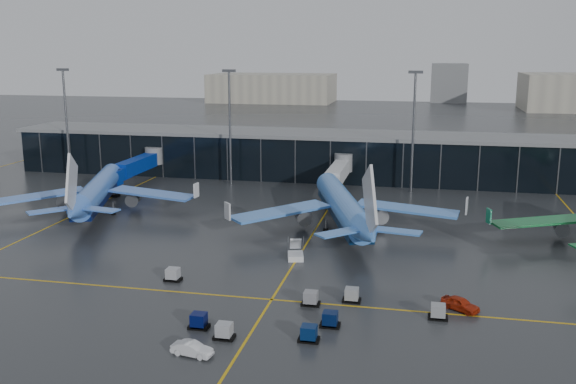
% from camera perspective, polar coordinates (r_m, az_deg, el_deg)
% --- Properties ---
extents(ground, '(600.00, 600.00, 0.00)m').
position_cam_1_polar(ground, '(95.07, -5.24, -5.70)').
color(ground, '#282B2D').
rests_on(ground, ground).
extents(terminal_pier, '(142.00, 17.00, 10.70)m').
position_cam_1_polar(terminal_pier, '(152.55, 1.61, 3.38)').
color(terminal_pier, black).
rests_on(terminal_pier, ground).
extents(jet_bridges, '(94.00, 27.50, 7.20)m').
position_cam_1_polar(jet_bridges, '(145.51, -13.49, 2.24)').
color(jet_bridges, '#595B60').
rests_on(jet_bridges, ground).
extents(flood_masts, '(203.00, 0.50, 25.50)m').
position_cam_1_polar(flood_masts, '(138.84, 2.77, 5.96)').
color(flood_masts, '#595B60').
rests_on(flood_masts, ground).
extents(distant_hangars, '(260.00, 71.00, 22.00)m').
position_cam_1_polar(distant_hangars, '(357.55, 15.85, 8.71)').
color(distant_hangars, '#B2AD99').
rests_on(distant_hangars, ground).
extents(taxi_lines, '(220.00, 120.00, 0.02)m').
position_cam_1_polar(taxi_lines, '(102.64, 1.88, -4.27)').
color(taxi_lines, gold).
rests_on(taxi_lines, ground).
extents(airliner_arkefly, '(50.04, 53.49, 13.46)m').
position_cam_1_polar(airliner_arkefly, '(123.49, -16.63, 1.30)').
color(airliner_arkefly, '#437ADF').
rests_on(airliner_arkefly, ground).
extents(airliner_klm_near, '(51.69, 55.36, 14.00)m').
position_cam_1_polar(airliner_klm_near, '(106.72, 4.90, 0.22)').
color(airliner_klm_near, '#4484E1').
rests_on(airliner_klm_near, ground).
extents(baggage_carts, '(36.08, 16.69, 1.70)m').
position_cam_1_polar(baggage_carts, '(74.09, 0.25, -10.43)').
color(baggage_carts, black).
rests_on(baggage_carts, ground).
extents(mobile_airstair, '(2.88, 3.62, 3.45)m').
position_cam_1_polar(mobile_airstair, '(93.27, 0.68, -5.52)').
color(mobile_airstair, white).
rests_on(mobile_airstair, ground).
extents(service_van_red, '(4.83, 4.19, 1.57)m').
position_cam_1_polar(service_van_red, '(78.28, 15.07, -9.57)').
color(service_van_red, '#AF260D').
rests_on(service_van_red, ground).
extents(service_van_white, '(4.45, 2.17, 1.40)m').
position_cam_1_polar(service_van_white, '(66.04, -8.53, -13.63)').
color(service_van_white, silver).
rests_on(service_van_white, ground).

